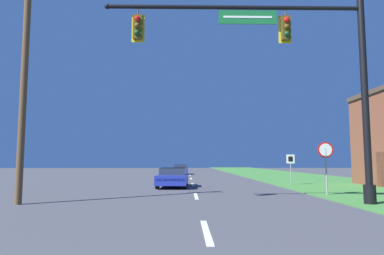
% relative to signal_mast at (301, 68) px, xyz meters
% --- Properties ---
extents(grass_verge_right, '(10.00, 110.00, 0.04)m').
position_rel_signal_mast_xyz_m(grass_verge_right, '(6.55, 19.27, -5.20)').
color(grass_verge_right, '#428438').
rests_on(grass_verge_right, ground).
extents(road_center_line, '(0.16, 34.80, 0.01)m').
position_rel_signal_mast_xyz_m(road_center_line, '(-3.95, 11.27, -5.21)').
color(road_center_line, silver).
rests_on(road_center_line, ground).
extents(signal_mast, '(10.27, 0.47, 8.46)m').
position_rel_signal_mast_xyz_m(signal_mast, '(0.00, 0.00, 0.00)').
color(signal_mast, black).
rests_on(signal_mast, grass_verge_right).
extents(car_ahead, '(1.96, 4.58, 1.19)m').
position_rel_signal_mast_xyz_m(car_ahead, '(-5.24, 8.97, -4.61)').
color(car_ahead, black).
rests_on(car_ahead, ground).
extents(far_car, '(1.82, 4.32, 1.19)m').
position_rel_signal_mast_xyz_m(far_car, '(-5.09, 29.90, -4.61)').
color(far_car, black).
rests_on(far_car, ground).
extents(stop_sign, '(0.76, 0.07, 2.50)m').
position_rel_signal_mast_xyz_m(stop_sign, '(2.26, 3.46, -3.35)').
color(stop_sign, gray).
rests_on(stop_sign, grass_verge_right).
extents(route_sign_post, '(0.55, 0.06, 2.03)m').
position_rel_signal_mast_xyz_m(route_sign_post, '(2.67, 10.34, -3.69)').
color(route_sign_post, gray).
rests_on(route_sign_post, grass_verge_right).
extents(utility_pole_near, '(1.80, 0.26, 9.50)m').
position_rel_signal_mast_xyz_m(utility_pole_near, '(-10.74, 0.36, -0.31)').
color(utility_pole_near, brown).
rests_on(utility_pole_near, ground).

